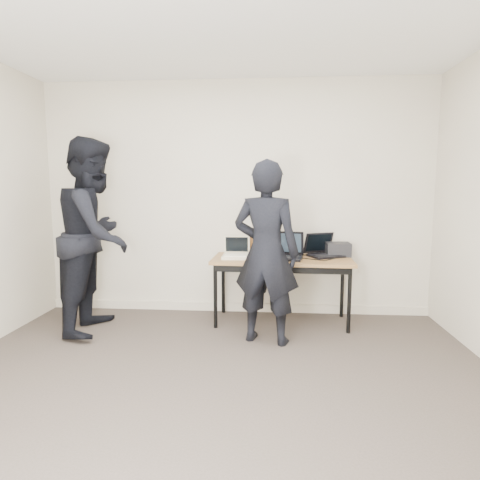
# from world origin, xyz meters

# --- Properties ---
(room) EXTENTS (4.60, 4.60, 2.80)m
(room) POSITION_xyz_m (0.00, 0.00, 1.35)
(room) COLOR #413832
(room) RESTS_ON ground
(desk) EXTENTS (1.52, 0.71, 0.72)m
(desk) POSITION_xyz_m (0.54, 1.87, 0.66)
(desk) COLOR brown
(desk) RESTS_ON ground
(laptop_beige) EXTENTS (0.29, 0.28, 0.23)m
(laptop_beige) POSITION_xyz_m (0.04, 1.86, 0.77)
(laptop_beige) COLOR beige
(laptop_beige) RESTS_ON desk
(laptop_center) EXTENTS (0.42, 0.41, 0.28)m
(laptop_center) POSITION_xyz_m (0.57, 1.87, 0.78)
(laptop_center) COLOR black
(laptop_center) RESTS_ON desk
(laptop_right) EXTENTS (0.45, 0.45, 0.25)m
(laptop_right) POSITION_xyz_m (1.00, 2.04, 0.78)
(laptop_right) COLOR black
(laptop_right) RESTS_ON desk
(leather_satchel) EXTENTS (0.38, 0.23, 0.25)m
(leather_satchel) POSITION_xyz_m (0.36, 2.10, 0.85)
(leather_satchel) COLOR brown
(leather_satchel) RESTS_ON desk
(tissue) EXTENTS (0.14, 0.11, 0.08)m
(tissue) POSITION_xyz_m (0.39, 2.10, 1.00)
(tissue) COLOR white
(tissue) RESTS_ON leather_satchel
(equipment_box) EXTENTS (0.26, 0.23, 0.15)m
(equipment_box) POSITION_xyz_m (1.17, 2.06, 0.79)
(equipment_box) COLOR black
(equipment_box) RESTS_ON desk
(power_brick) EXTENTS (0.07, 0.05, 0.03)m
(power_brick) POSITION_xyz_m (0.32, 1.70, 0.73)
(power_brick) COLOR black
(power_brick) RESTS_ON desk
(cables) EXTENTS (1.15, 0.41, 0.01)m
(cables) POSITION_xyz_m (0.58, 1.87, 0.72)
(cables) COLOR black
(cables) RESTS_ON desk
(person_typist) EXTENTS (0.72, 0.56, 1.74)m
(person_typist) POSITION_xyz_m (0.37, 1.31, 0.87)
(person_typist) COLOR black
(person_typist) RESTS_ON ground
(person_observer) EXTENTS (0.79, 0.99, 1.98)m
(person_observer) POSITION_xyz_m (-1.39, 1.54, 0.99)
(person_observer) COLOR black
(person_observer) RESTS_ON ground
(baseboard) EXTENTS (4.50, 0.03, 0.10)m
(baseboard) POSITION_xyz_m (0.00, 2.23, 0.05)
(baseboard) COLOR beige
(baseboard) RESTS_ON ground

